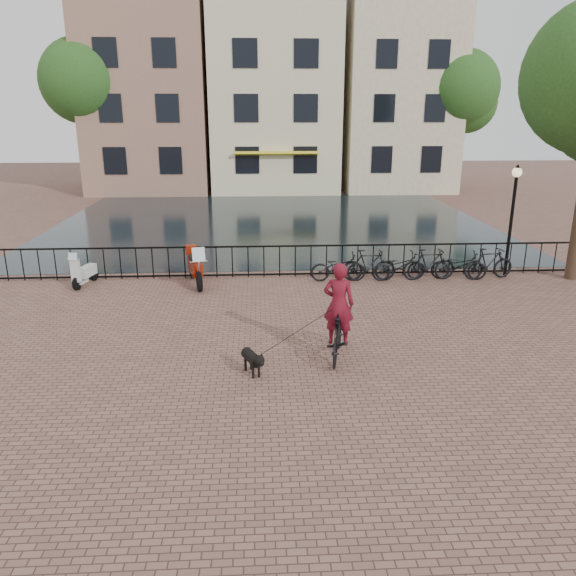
{
  "coord_description": "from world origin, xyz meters",
  "views": [
    {
      "loc": [
        -0.66,
        -9.24,
        5.1
      ],
      "look_at": [
        0.0,
        3.0,
        1.2
      ],
      "focal_mm": 35.0,
      "sensor_mm": 36.0,
      "label": 1
    }
  ],
  "objects_px": {
    "dog": "(252,361)",
    "motorcycle": "(195,263)",
    "scooter": "(84,266)",
    "lamp_post": "(513,203)",
    "cyclist": "(338,317)"
  },
  "relations": [
    {
      "from": "lamp_post",
      "to": "scooter",
      "type": "distance_m",
      "value": 13.26
    },
    {
      "from": "scooter",
      "to": "motorcycle",
      "type": "bearing_deg",
      "value": 11.85
    },
    {
      "from": "lamp_post",
      "to": "scooter",
      "type": "xyz_separation_m",
      "value": [
        -13.13,
        -0.19,
        -1.79
      ]
    },
    {
      "from": "dog",
      "to": "motorcycle",
      "type": "xyz_separation_m",
      "value": [
        -1.77,
        6.22,
        0.4
      ]
    },
    {
      "from": "cyclist",
      "to": "lamp_post",
      "type": "bearing_deg",
      "value": -123.76
    },
    {
      "from": "dog",
      "to": "scooter",
      "type": "height_order",
      "value": "scooter"
    },
    {
      "from": "lamp_post",
      "to": "dog",
      "type": "height_order",
      "value": "lamp_post"
    },
    {
      "from": "scooter",
      "to": "cyclist",
      "type": "bearing_deg",
      "value": -25.66
    },
    {
      "from": "lamp_post",
      "to": "motorcycle",
      "type": "relative_size",
      "value": 1.75
    },
    {
      "from": "motorcycle",
      "to": "scooter",
      "type": "xyz_separation_m",
      "value": [
        -3.34,
        0.1,
        -0.1
      ]
    },
    {
      "from": "dog",
      "to": "motorcycle",
      "type": "distance_m",
      "value": 6.48
    },
    {
      "from": "motorcycle",
      "to": "scooter",
      "type": "bearing_deg",
      "value": 163.66
    },
    {
      "from": "lamp_post",
      "to": "dog",
      "type": "xyz_separation_m",
      "value": [
        -8.03,
        -6.52,
        -2.09
      ]
    },
    {
      "from": "cyclist",
      "to": "scooter",
      "type": "bearing_deg",
      "value": -26.38
    },
    {
      "from": "lamp_post",
      "to": "cyclist",
      "type": "height_order",
      "value": "lamp_post"
    }
  ]
}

